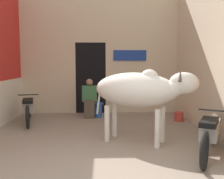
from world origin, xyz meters
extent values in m
plane|color=gray|center=(0.00, 0.00, 0.00)|extent=(30.00, 30.00, 0.00)
cube|color=beige|center=(0.00, 5.04, 3.24)|extent=(5.08, 0.18, 1.89)
cube|color=beige|center=(-1.66, 5.04, 1.15)|extent=(1.76, 0.18, 2.29)
cube|color=beige|center=(1.37, 5.04, 1.15)|extent=(2.35, 0.18, 2.29)
cube|color=black|center=(-0.30, 5.40, 1.15)|extent=(0.98, 0.90, 2.29)
cube|color=navy|center=(0.98, 4.93, 1.88)|extent=(1.07, 0.03, 0.34)
cube|color=beige|center=(2.63, 2.48, 2.09)|extent=(0.18, 4.95, 4.18)
ellipsoid|color=silver|center=(0.76, 1.76, 1.10)|extent=(1.89, 1.42, 0.71)
ellipsoid|color=silver|center=(1.03, 1.63, 1.39)|extent=(0.43, 0.41, 0.26)
cylinder|color=silver|center=(1.48, 1.41, 1.15)|extent=(0.57, 0.50, 0.47)
ellipsoid|color=silver|center=(1.64, 1.33, 1.26)|extent=(0.66, 0.56, 0.42)
cylinder|color=silver|center=(0.01, 2.12, 0.86)|extent=(0.14, 0.10, 0.68)
cylinder|color=silver|center=(1.33, 1.71, 0.38)|extent=(0.11, 0.11, 0.75)
cylinder|color=silver|center=(1.15, 1.34, 0.38)|extent=(0.11, 0.11, 0.75)
cylinder|color=silver|center=(0.36, 2.18, 0.38)|extent=(0.11, 0.11, 0.75)
cylinder|color=silver|center=(0.18, 1.81, 0.38)|extent=(0.11, 0.11, 0.75)
cone|color=#473D33|center=(1.66, 1.48, 1.42)|extent=(0.14, 0.18, 0.26)
cone|color=#473D33|center=(1.53, 1.22, 1.42)|extent=(0.14, 0.18, 0.26)
torus|color=black|center=(1.66, 0.27, 0.31)|extent=(0.36, 0.58, 0.61)
torus|color=black|center=(2.35, 1.54, 0.31)|extent=(0.36, 0.58, 0.61)
cube|color=#9E9993|center=(2.00, 0.90, 0.47)|extent=(0.63, 0.83, 0.28)
cube|color=black|center=(1.90, 0.71, 0.65)|extent=(0.53, 0.68, 0.09)
cylinder|color=black|center=(2.27, 1.40, 0.72)|extent=(0.52, 0.31, 0.03)
sphere|color=silver|center=(2.32, 1.48, 0.57)|extent=(0.15, 0.15, 0.15)
torus|color=black|center=(-1.79, 2.94, 0.30)|extent=(0.22, 0.60, 0.60)
torus|color=black|center=(-2.12, 4.26, 0.30)|extent=(0.22, 0.60, 0.60)
cube|color=#9E9993|center=(-1.96, 3.60, 0.46)|extent=(0.45, 0.80, 0.28)
cube|color=black|center=(-1.91, 3.40, 0.64)|extent=(0.40, 0.65, 0.09)
cylinder|color=black|center=(-2.09, 4.12, 0.71)|extent=(0.57, 0.17, 0.03)
sphere|color=silver|center=(-2.11, 4.21, 0.56)|extent=(0.15, 0.15, 0.15)
cube|color=brown|center=(-0.31, 4.11, 0.22)|extent=(0.31, 0.14, 0.43)
cube|color=brown|center=(-0.31, 4.20, 0.48)|extent=(0.31, 0.32, 0.11)
cube|color=#386B42|center=(-0.31, 4.27, 0.72)|extent=(0.44, 0.20, 0.48)
sphere|color=#937051|center=(-0.31, 4.27, 1.06)|extent=(0.20, 0.20, 0.20)
cylinder|color=#2856B2|center=(-0.05, 4.27, 0.20)|extent=(0.24, 0.24, 0.40)
cylinder|color=#2856B2|center=(-0.05, 4.27, 0.42)|extent=(0.34, 0.34, 0.04)
cylinder|color=#C63D33|center=(2.25, 3.64, 0.13)|extent=(0.26, 0.26, 0.26)
camera|label=1|loc=(0.10, -3.59, 1.65)|focal=42.00mm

